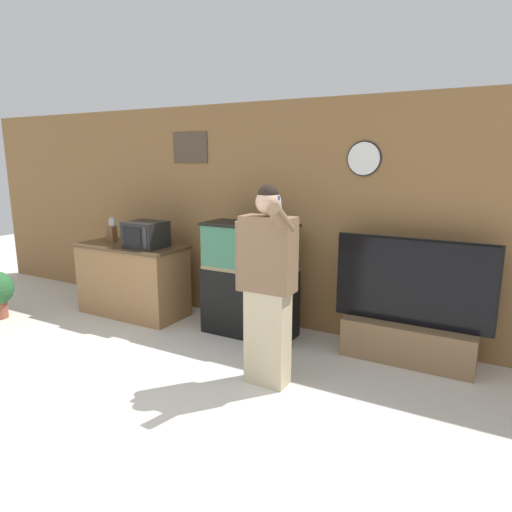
{
  "coord_description": "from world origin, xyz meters",
  "views": [
    {
      "loc": [
        2.39,
        -1.89,
        1.98
      ],
      "look_at": [
        0.3,
        1.86,
        1.05
      ],
      "focal_mm": 32.0,
      "sensor_mm": 36.0,
      "label": 1
    }
  ],
  "objects_px": {
    "aquarium_on_stand": "(250,280)",
    "tv_on_stand": "(409,327)",
    "counter_island": "(133,279)",
    "microwave": "(146,234)",
    "knife_block": "(112,233)",
    "person_standing": "(267,284)"
  },
  "relations": [
    {
      "from": "aquarium_on_stand",
      "to": "person_standing",
      "type": "bearing_deg",
      "value": -52.89
    },
    {
      "from": "person_standing",
      "to": "tv_on_stand",
      "type": "bearing_deg",
      "value": 46.85
    },
    {
      "from": "aquarium_on_stand",
      "to": "counter_island",
      "type": "bearing_deg",
      "value": -175.67
    },
    {
      "from": "counter_island",
      "to": "microwave",
      "type": "bearing_deg",
      "value": -6.2
    },
    {
      "from": "counter_island",
      "to": "microwave",
      "type": "distance_m",
      "value": 0.67
    },
    {
      "from": "aquarium_on_stand",
      "to": "tv_on_stand",
      "type": "relative_size",
      "value": 0.85
    },
    {
      "from": "counter_island",
      "to": "tv_on_stand",
      "type": "xyz_separation_m",
      "value": [
        3.37,
        0.26,
        -0.1
      ]
    },
    {
      "from": "microwave",
      "to": "tv_on_stand",
      "type": "relative_size",
      "value": 0.3
    },
    {
      "from": "microwave",
      "to": "aquarium_on_stand",
      "type": "distance_m",
      "value": 1.44
    },
    {
      "from": "aquarium_on_stand",
      "to": "person_standing",
      "type": "height_order",
      "value": "person_standing"
    },
    {
      "from": "microwave",
      "to": "aquarium_on_stand",
      "type": "height_order",
      "value": "aquarium_on_stand"
    },
    {
      "from": "knife_block",
      "to": "tv_on_stand",
      "type": "xyz_separation_m",
      "value": [
        3.73,
        0.22,
        -0.67
      ]
    },
    {
      "from": "tv_on_stand",
      "to": "person_standing",
      "type": "height_order",
      "value": "person_standing"
    },
    {
      "from": "knife_block",
      "to": "person_standing",
      "type": "distance_m",
      "value": 2.86
    },
    {
      "from": "tv_on_stand",
      "to": "aquarium_on_stand",
      "type": "bearing_deg",
      "value": -175.39
    },
    {
      "from": "microwave",
      "to": "tv_on_stand",
      "type": "bearing_deg",
      "value": 5.46
    },
    {
      "from": "counter_island",
      "to": "aquarium_on_stand",
      "type": "distance_m",
      "value": 1.66
    },
    {
      "from": "knife_block",
      "to": "tv_on_stand",
      "type": "relative_size",
      "value": 0.21
    },
    {
      "from": "counter_island",
      "to": "person_standing",
      "type": "relative_size",
      "value": 0.8
    },
    {
      "from": "aquarium_on_stand",
      "to": "tv_on_stand",
      "type": "bearing_deg",
      "value": 4.61
    },
    {
      "from": "microwave",
      "to": "tv_on_stand",
      "type": "distance_m",
      "value": 3.17
    },
    {
      "from": "tv_on_stand",
      "to": "knife_block",
      "type": "bearing_deg",
      "value": -176.68
    }
  ]
}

